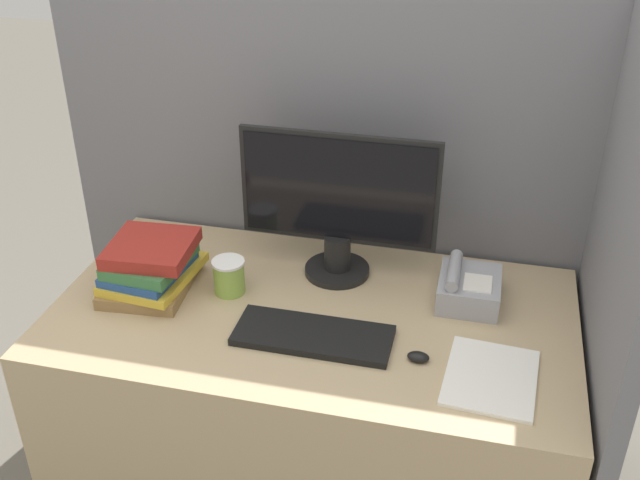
% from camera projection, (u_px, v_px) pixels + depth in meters
% --- Properties ---
extents(cubicle_panel_rear, '(1.87, 0.04, 1.59)m').
position_uv_depth(cubicle_panel_rear, '(345.00, 222.00, 2.46)').
color(cubicle_panel_rear, slate).
rests_on(cubicle_panel_rear, ground_plane).
extents(cubicle_panel_right, '(0.04, 0.86, 1.59)m').
position_uv_depth(cubicle_panel_right, '(601.00, 327.00, 1.96)').
color(cubicle_panel_right, slate).
rests_on(cubicle_panel_right, ground_plane).
extents(desk, '(1.47, 0.80, 0.74)m').
position_uv_depth(desk, '(313.00, 409.00, 2.30)').
color(desk, tan).
rests_on(desk, ground_plane).
extents(monitor, '(0.58, 0.20, 0.45)m').
position_uv_depth(monitor, '(338.00, 207.00, 2.18)').
color(monitor, black).
rests_on(monitor, desk).
extents(keyboard, '(0.42, 0.17, 0.02)m').
position_uv_depth(keyboard, '(313.00, 335.00, 2.00)').
color(keyboard, black).
rests_on(keyboard, desk).
extents(mouse, '(0.06, 0.04, 0.02)m').
position_uv_depth(mouse, '(418.00, 357.00, 1.92)').
color(mouse, black).
rests_on(mouse, desk).
extents(coffee_cup, '(0.10, 0.10, 0.11)m').
position_uv_depth(coffee_cup, '(229.00, 276.00, 2.18)').
color(coffee_cup, '#8CB247').
rests_on(coffee_cup, desk).
extents(book_stack, '(0.27, 0.30, 0.16)m').
position_uv_depth(book_stack, '(151.00, 267.00, 2.18)').
color(book_stack, olive).
rests_on(book_stack, desk).
extents(desk_telephone, '(0.17, 0.20, 0.11)m').
position_uv_depth(desk_telephone, '(468.00, 288.00, 2.14)').
color(desk_telephone, '#99999E').
rests_on(desk_telephone, desk).
extents(paper_pile, '(0.24, 0.29, 0.01)m').
position_uv_depth(paper_pile, '(491.00, 377.00, 1.86)').
color(paper_pile, white).
rests_on(paper_pile, desk).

